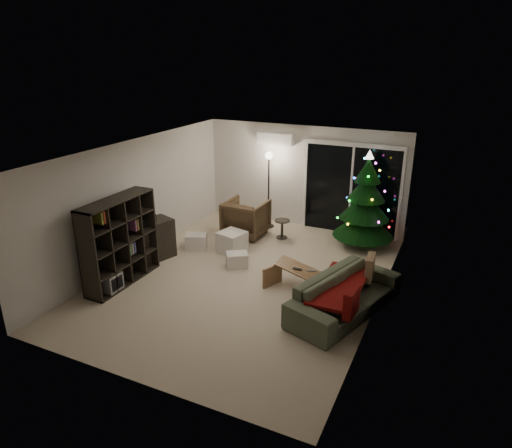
{
  "coord_description": "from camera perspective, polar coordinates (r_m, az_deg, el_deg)",
  "views": [
    {
      "loc": [
        3.54,
        -7.04,
        4.13
      ],
      "look_at": [
        0.1,
        0.3,
        1.05
      ],
      "focal_mm": 32.0,
      "sensor_mm": 36.0,
      "label": 1
    }
  ],
  "objects": [
    {
      "name": "cushion_a",
      "position": [
        8.23,
        14.03,
        -5.29
      ],
      "size": [
        0.17,
        0.44,
        0.43
      ],
      "primitive_type": "cube",
      "rotation": [
        0.0,
        0.0,
        0.09
      ],
      "color": "brown",
      "rests_on": "sofa"
    },
    {
      "name": "cardboard_box_a",
      "position": [
        10.25,
        -7.48,
        -2.15
      ],
      "size": [
        0.56,
        0.5,
        0.33
      ],
      "primitive_type": "cube",
      "rotation": [
        0.0,
        0.0,
        0.42
      ],
      "color": "white",
      "rests_on": "floor"
    },
    {
      "name": "armchair",
      "position": [
        10.79,
        -1.26,
        0.76
      ],
      "size": [
        0.93,
        0.95,
        0.87
      ],
      "primitive_type": "imported",
      "rotation": [
        0.0,
        0.0,
        3.14
      ],
      "color": "brown",
      "rests_on": "floor"
    },
    {
      "name": "remote_b",
      "position": [
        8.3,
        6.96,
        -5.8
      ],
      "size": [
        0.16,
        0.1,
        0.02
      ],
      "primitive_type": "cube",
      "rotation": [
        0.0,
        0.0,
        0.35
      ],
      "color": "slate",
      "rests_on": "coffee_table"
    },
    {
      "name": "sofa",
      "position": [
        7.82,
        11.07,
        -8.67
      ],
      "size": [
        1.55,
        2.42,
        0.66
      ],
      "primitive_type": "imported",
      "rotation": [
        0.0,
        0.0,
        1.25
      ],
      "color": "#49523D",
      "rests_on": "floor"
    },
    {
      "name": "coffee_table",
      "position": [
        8.38,
        6.13,
        -7.18
      ],
      "size": [
        1.42,
        0.97,
        0.43
      ],
      "primitive_type": null,
      "rotation": [
        0.0,
        0.0,
        -0.41
      ],
      "color": "#906545",
      "rests_on": "floor"
    },
    {
      "name": "christmas_tree",
      "position": [
        10.26,
        13.54,
        2.99
      ],
      "size": [
        1.44,
        1.44,
        2.18
      ],
      "primitive_type": "cone",
      "rotation": [
        0.0,
        0.0,
        -0.07
      ],
      "color": "#0B4110",
      "rests_on": "floor"
    },
    {
      "name": "media_cabinet",
      "position": [
        9.69,
        -14.01,
        -2.36
      ],
      "size": [
        0.9,
        1.43,
        0.84
      ],
      "primitive_type": "cube",
      "rotation": [
        0.0,
        0.0,
        -0.32
      ],
      "color": "black",
      "rests_on": "floor"
    },
    {
      "name": "sofa_throw",
      "position": [
        7.77,
        10.42,
        -7.59
      ],
      "size": [
        0.71,
        1.63,
        0.05
      ],
      "primitive_type": "cube",
      "color": "#62110F",
      "rests_on": "sofa"
    },
    {
      "name": "cushion_b",
      "position": [
        7.09,
        11.84,
        -9.55
      ],
      "size": [
        0.16,
        0.44,
        0.43
      ],
      "primitive_type": "cube",
      "rotation": [
        0.0,
        0.0,
        -0.07
      ],
      "color": "#62110F",
      "rests_on": "sofa"
    },
    {
      "name": "remote_a",
      "position": [
        8.32,
        5.21,
        -5.63
      ],
      "size": [
        0.17,
        0.05,
        0.02
      ],
      "primitive_type": "cube",
      "color": "black",
      "rests_on": "coffee_table"
    },
    {
      "name": "ottoman",
      "position": [
        9.96,
        -3.02,
        -2.27
      ],
      "size": [
        0.63,
        0.63,
        0.47
      ],
      "primitive_type": "cube",
      "rotation": [
        0.0,
        0.0,
        -0.24
      ],
      "color": "white",
      "rests_on": "floor"
    },
    {
      "name": "side_table",
      "position": [
        10.72,
        3.28,
        -0.62
      ],
      "size": [
        0.38,
        0.38,
        0.45
      ],
      "primitive_type": "cylinder",
      "rotation": [
        0.0,
        0.0,
        -0.07
      ],
      "color": "black",
      "rests_on": "floor"
    },
    {
      "name": "bookshelf",
      "position": [
        8.95,
        -17.64,
        -1.88
      ],
      "size": [
        0.43,
        1.66,
        1.66
      ],
      "primitive_type": null,
      "rotation": [
        0.0,
        0.0,
        0.01
      ],
      "color": "black",
      "rests_on": "floor"
    },
    {
      "name": "cardboard_box_b",
      "position": [
        9.32,
        -2.38,
        -4.51
      ],
      "size": [
        0.53,
        0.5,
        0.3
      ],
      "primitive_type": "cube",
      "rotation": [
        0.0,
        0.0,
        0.58
      ],
      "color": "white",
      "rests_on": "floor"
    },
    {
      "name": "stereo",
      "position": [
        9.51,
        -14.27,
        0.46
      ],
      "size": [
        0.42,
        0.5,
        0.18
      ],
      "primitive_type": "cube",
      "color": "black",
      "rests_on": "media_cabinet"
    },
    {
      "name": "floor_lamp",
      "position": [
        11.19,
        1.58,
        4.11
      ],
      "size": [
        0.29,
        0.29,
        1.84
      ],
      "primitive_type": "cylinder",
      "color": "black",
      "rests_on": "floor"
    },
    {
      "name": "room",
      "position": [
        9.59,
        4.95,
        1.78
      ],
      "size": [
        6.5,
        7.51,
        2.6
      ],
      "color": "beige",
      "rests_on": "ground"
    }
  ]
}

